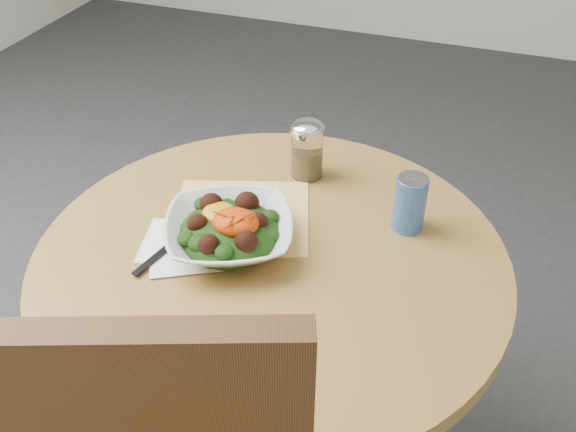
% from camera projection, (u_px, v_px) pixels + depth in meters
% --- Properties ---
extents(table, '(0.90, 0.90, 0.75)m').
position_uv_depth(table, '(272.00, 325.00, 1.33)').
color(table, black).
rests_on(table, ground).
extents(cloth_napkin, '(0.34, 0.32, 0.00)m').
position_uv_depth(cloth_napkin, '(241.00, 216.00, 1.30)').
color(cloth_napkin, '#FFA50D').
rests_on(cloth_napkin, table).
extents(paper_napkins, '(0.20, 0.19, 0.00)m').
position_uv_depth(paper_napkins, '(182.00, 246.00, 1.22)').
color(paper_napkins, white).
rests_on(paper_napkins, table).
extents(salad_bowl, '(0.32, 0.32, 0.09)m').
position_uv_depth(salad_bowl, '(229.00, 231.00, 1.21)').
color(salad_bowl, silver).
rests_on(salad_bowl, table).
extents(fork, '(0.07, 0.20, 0.00)m').
position_uv_depth(fork, '(174.00, 243.00, 1.23)').
color(fork, black).
rests_on(fork, table).
extents(spice_shaker, '(0.07, 0.07, 0.13)m').
position_uv_depth(spice_shaker, '(307.00, 150.00, 1.38)').
color(spice_shaker, silver).
rests_on(spice_shaker, table).
extents(beverage_can, '(0.06, 0.06, 0.12)m').
position_uv_depth(beverage_can, '(410.00, 203.00, 1.24)').
color(beverage_can, '#0D2198').
rests_on(beverage_can, table).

